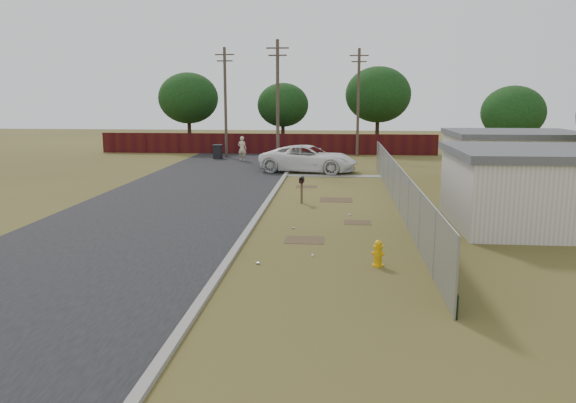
# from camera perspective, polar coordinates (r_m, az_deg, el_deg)

# --- Properties ---
(ground) EXTENTS (120.00, 120.00, 0.00)m
(ground) POSITION_cam_1_polar(r_m,az_deg,el_deg) (25.04, 4.19, -1.09)
(ground) COLOR brown
(ground) RESTS_ON ground
(street) EXTENTS (15.10, 60.00, 0.12)m
(street) POSITION_cam_1_polar(r_m,az_deg,el_deg) (33.72, -7.14, 1.94)
(street) COLOR black
(street) RESTS_ON ground
(chainlink_fence) EXTENTS (0.10, 27.06, 2.02)m
(chainlink_fence) POSITION_cam_1_polar(r_m,az_deg,el_deg) (26.05, 11.13, 0.98)
(chainlink_fence) COLOR gray
(chainlink_fence) RESTS_ON ground
(privacy_fence) EXTENTS (30.00, 0.12, 1.80)m
(privacy_fence) POSITION_cam_1_polar(r_m,az_deg,el_deg) (50.10, -2.22, 5.88)
(privacy_fence) COLOR #3F0F0D
(privacy_fence) RESTS_ON ground
(utility_poles) EXTENTS (12.60, 8.24, 9.00)m
(utility_poles) POSITION_cam_1_polar(r_m,az_deg,el_deg) (45.36, 0.01, 10.19)
(utility_poles) COLOR #504035
(utility_poles) RESTS_ON ground
(houses) EXTENTS (9.30, 17.24, 3.10)m
(houses) POSITION_cam_1_polar(r_m,az_deg,el_deg) (29.40, 23.63, 2.88)
(houses) COLOR silver
(houses) RESTS_ON ground
(horizon_trees) EXTENTS (33.32, 31.94, 7.78)m
(horizon_trees) POSITION_cam_1_polar(r_m,az_deg,el_deg) (48.08, 5.76, 10.08)
(horizon_trees) COLOR #352317
(horizon_trees) RESTS_ON ground
(fire_hydrant) EXTENTS (0.41, 0.42, 0.85)m
(fire_hydrant) POSITION_cam_1_polar(r_m,az_deg,el_deg) (17.28, 9.14, -5.24)
(fire_hydrant) COLOR #DFA40B
(fire_hydrant) RESTS_ON ground
(mailbox) EXTENTS (0.23, 0.57, 1.30)m
(mailbox) POSITION_cam_1_polar(r_m,az_deg,el_deg) (26.87, 1.40, 1.97)
(mailbox) COLOR brown
(mailbox) RESTS_ON ground
(pickup_truck) EXTENTS (7.00, 4.24, 1.82)m
(pickup_truck) POSITION_cam_1_polar(r_m,az_deg,el_deg) (38.09, 2.12, 4.37)
(pickup_truck) COLOR white
(pickup_truck) RESTS_ON ground
(pedestrian) EXTENTS (0.80, 0.62, 1.95)m
(pedestrian) POSITION_cam_1_polar(r_m,az_deg,el_deg) (44.80, -4.68, 5.38)
(pedestrian) COLOR beige
(pedestrian) RESTS_ON ground
(trash_bin) EXTENTS (0.76, 0.82, 1.15)m
(trash_bin) POSITION_cam_1_polar(r_m,az_deg,el_deg) (46.60, -7.16, 5.06)
(trash_bin) COLOR black
(trash_bin) RESTS_ON ground
(scattered_litter) EXTENTS (3.05, 7.50, 0.07)m
(scattered_litter) POSITION_cam_1_polar(r_m,az_deg,el_deg) (20.40, 1.92, -3.68)
(scattered_litter) COLOR silver
(scattered_litter) RESTS_ON ground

